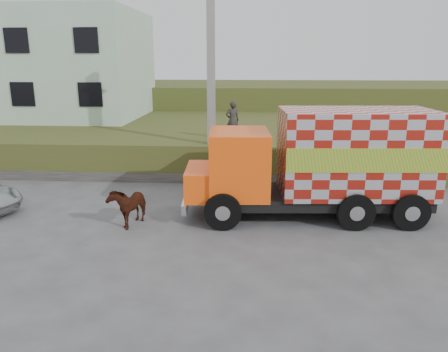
# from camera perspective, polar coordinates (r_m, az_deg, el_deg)

# --- Properties ---
(ground) EXTENTS (120.00, 120.00, 0.00)m
(ground) POSITION_cam_1_polar(r_m,az_deg,el_deg) (13.55, 0.80, -5.74)
(ground) COLOR #474749
(ground) RESTS_ON ground
(embankment) EXTENTS (40.00, 12.00, 1.50)m
(embankment) POSITION_cam_1_polar(r_m,az_deg,el_deg) (23.02, 2.15, 4.85)
(embankment) COLOR #3B541C
(embankment) RESTS_ON ground
(embankment_far) EXTENTS (40.00, 12.00, 3.00)m
(embankment_far) POSITION_cam_1_polar(r_m,az_deg,el_deg) (34.82, 2.77, 9.53)
(embankment_far) COLOR #3B541C
(embankment_far) RESTS_ON ground
(retaining_strip) EXTENTS (16.00, 0.50, 0.40)m
(retaining_strip) POSITION_cam_1_polar(r_m,az_deg,el_deg) (17.67, -4.95, -0.14)
(retaining_strip) COLOR #595651
(retaining_strip) RESTS_ON ground
(building) EXTENTS (10.00, 8.00, 6.00)m
(building) POSITION_cam_1_polar(r_m,az_deg,el_deg) (28.18, -21.20, 13.40)
(building) COLOR #B0CFB6
(building) RESTS_ON embankment
(utility_pole) EXTENTS (1.20, 0.30, 8.00)m
(utility_pole) POSITION_cam_1_polar(r_m,az_deg,el_deg) (17.35, -1.69, 12.60)
(utility_pole) COLOR gray
(utility_pole) RESTS_ON ground
(cargo_truck) EXTENTS (7.64, 3.00, 3.35)m
(cargo_truck) POSITION_cam_1_polar(r_m,az_deg,el_deg) (13.73, 12.63, 1.70)
(cargo_truck) COLOR black
(cargo_truck) RESTS_ON ground
(cow) EXTENTS (1.00, 1.56, 1.22)m
(cow) POSITION_cam_1_polar(r_m,az_deg,el_deg) (13.33, -12.36, -3.68)
(cow) COLOR #33130C
(cow) RESTS_ON ground
(pedestrian) EXTENTS (0.69, 0.56, 1.63)m
(pedestrian) POSITION_cam_1_polar(r_m,az_deg,el_deg) (18.48, 1.11, 7.26)
(pedestrian) COLOR #2A2725
(pedestrian) RESTS_ON embankment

